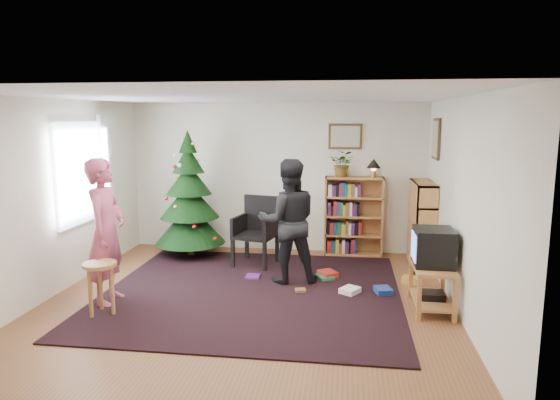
# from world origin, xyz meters

# --- Properties ---
(floor) EXTENTS (5.00, 5.00, 0.00)m
(floor) POSITION_xyz_m (0.00, 0.00, 0.00)
(floor) COLOR brown
(floor) RESTS_ON ground
(ceiling) EXTENTS (5.00, 5.00, 0.00)m
(ceiling) POSITION_xyz_m (0.00, 0.00, 2.50)
(ceiling) COLOR white
(ceiling) RESTS_ON wall_back
(wall_back) EXTENTS (5.00, 0.02, 2.50)m
(wall_back) POSITION_xyz_m (0.00, 2.50, 1.25)
(wall_back) COLOR silver
(wall_back) RESTS_ON floor
(wall_front) EXTENTS (5.00, 0.02, 2.50)m
(wall_front) POSITION_xyz_m (0.00, -2.50, 1.25)
(wall_front) COLOR silver
(wall_front) RESTS_ON floor
(wall_left) EXTENTS (0.02, 5.00, 2.50)m
(wall_left) POSITION_xyz_m (-2.50, 0.00, 1.25)
(wall_left) COLOR silver
(wall_left) RESTS_ON floor
(wall_right) EXTENTS (0.02, 5.00, 2.50)m
(wall_right) POSITION_xyz_m (2.50, 0.00, 1.25)
(wall_right) COLOR silver
(wall_right) RESTS_ON floor
(rug) EXTENTS (3.80, 3.60, 0.02)m
(rug) POSITION_xyz_m (0.00, 0.30, 0.01)
(rug) COLOR black
(rug) RESTS_ON floor
(window_pane) EXTENTS (0.04, 1.20, 1.40)m
(window_pane) POSITION_xyz_m (-2.47, 0.60, 1.50)
(window_pane) COLOR silver
(window_pane) RESTS_ON wall_left
(curtain) EXTENTS (0.06, 0.35, 1.60)m
(curtain) POSITION_xyz_m (-2.43, 1.30, 1.50)
(curtain) COLOR silver
(curtain) RESTS_ON wall_left
(picture_back) EXTENTS (0.55, 0.03, 0.42)m
(picture_back) POSITION_xyz_m (1.15, 2.48, 1.95)
(picture_back) COLOR #4C3319
(picture_back) RESTS_ON wall_back
(picture_right) EXTENTS (0.03, 0.50, 0.60)m
(picture_right) POSITION_xyz_m (2.48, 1.75, 1.95)
(picture_right) COLOR #4C3319
(picture_right) RESTS_ON wall_right
(christmas_tree) EXTENTS (1.14, 1.14, 2.07)m
(christmas_tree) POSITION_xyz_m (-1.34, 1.89, 0.86)
(christmas_tree) COLOR #3F2816
(christmas_tree) RESTS_ON rug
(bookshelf_back) EXTENTS (0.95, 0.30, 1.30)m
(bookshelf_back) POSITION_xyz_m (1.32, 2.34, 0.66)
(bookshelf_back) COLOR #C18645
(bookshelf_back) RESTS_ON floor
(bookshelf_right) EXTENTS (0.30, 0.95, 1.30)m
(bookshelf_right) POSITION_xyz_m (2.34, 1.84, 0.66)
(bookshelf_right) COLOR #C18645
(bookshelf_right) RESTS_ON floor
(tv_stand) EXTENTS (0.45, 0.81, 0.55)m
(tv_stand) POSITION_xyz_m (2.22, 0.02, 0.32)
(tv_stand) COLOR #C18645
(tv_stand) RESTS_ON floor
(crt_tv) EXTENTS (0.46, 0.49, 0.43)m
(crt_tv) POSITION_xyz_m (2.22, 0.02, 0.77)
(crt_tv) COLOR black
(crt_tv) RESTS_ON tv_stand
(armchair) EXTENTS (0.69, 0.70, 1.06)m
(armchair) POSITION_xyz_m (-0.18, 1.60, 0.57)
(armchair) COLOR black
(armchair) RESTS_ON rug
(stool) EXTENTS (0.38, 0.38, 0.63)m
(stool) POSITION_xyz_m (-1.58, -0.68, 0.49)
(stool) COLOR #C18645
(stool) RESTS_ON floor
(person_standing) EXTENTS (0.46, 0.68, 1.79)m
(person_standing) POSITION_xyz_m (-1.69, -0.27, 0.89)
(person_standing) COLOR #AE4565
(person_standing) RESTS_ON rug
(person_by_chair) EXTENTS (0.96, 0.83, 1.71)m
(person_by_chair) POSITION_xyz_m (0.41, 0.79, 0.86)
(person_by_chair) COLOR black
(person_by_chair) RESTS_ON rug
(potted_plant) EXTENTS (0.43, 0.39, 0.43)m
(potted_plant) POSITION_xyz_m (1.12, 2.34, 1.51)
(potted_plant) COLOR gray
(potted_plant) RESTS_ON bookshelf_back
(table_lamp) EXTENTS (0.23, 0.23, 0.30)m
(table_lamp) POSITION_xyz_m (1.62, 2.34, 1.50)
(table_lamp) COLOR #A57F33
(table_lamp) RESTS_ON bookshelf_back
(floor_clutter) EXTENTS (2.39, 0.88, 0.08)m
(floor_clutter) POSITION_xyz_m (1.06, 0.72, 0.04)
(floor_clutter) COLOR #A51E19
(floor_clutter) RESTS_ON rug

